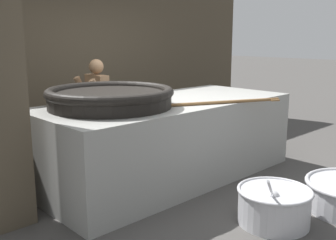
% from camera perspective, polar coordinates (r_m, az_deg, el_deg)
% --- Properties ---
extents(ground_plane, '(60.00, 60.00, 0.00)m').
position_cam_1_polar(ground_plane, '(5.39, 0.00, -8.09)').
color(ground_plane, '#474442').
extents(back_wall, '(8.64, 0.24, 3.27)m').
position_cam_1_polar(back_wall, '(7.00, -13.86, 9.83)').
color(back_wall, '#4C4233').
rests_on(back_wall, ground_plane).
extents(hearth_platform, '(3.48, 1.52, 1.03)m').
position_cam_1_polar(hearth_platform, '(5.24, 0.00, -2.77)').
color(hearth_platform, gray).
rests_on(hearth_platform, ground_plane).
extents(giant_wok_near, '(1.50, 1.50, 0.24)m').
position_cam_1_polar(giant_wok_near, '(4.67, -8.40, 3.36)').
color(giant_wok_near, black).
rests_on(giant_wok_near, hearth_platform).
extents(stirring_paddle, '(1.44, 0.70, 0.04)m').
position_cam_1_polar(stirring_paddle, '(4.97, 8.90, 2.62)').
color(stirring_paddle, brown).
rests_on(stirring_paddle, hearth_platform).
extents(cook, '(0.37, 0.57, 1.54)m').
position_cam_1_polar(cook, '(5.87, -10.24, 1.79)').
color(cook, '#9E7551').
rests_on(cook, ground_plane).
extents(prep_bowl_vegetables, '(0.92, 0.75, 0.66)m').
position_cam_1_polar(prep_bowl_vegetables, '(4.16, 15.12, -11.73)').
color(prep_bowl_vegetables, '#B7B7BC').
rests_on(prep_bowl_vegetables, ground_plane).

